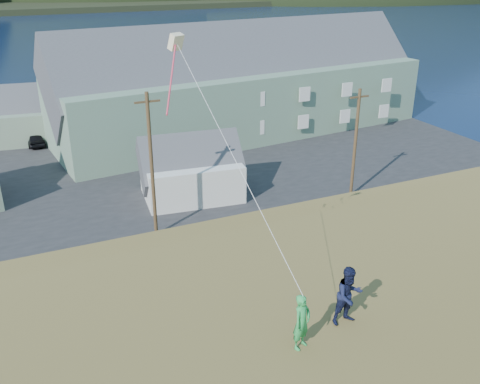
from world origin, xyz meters
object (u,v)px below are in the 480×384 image
object	(u,v)px
shed_palegreen_far	(16,116)
kite_flyer_green	(302,322)
lodge	(244,83)
wharf	(15,108)
shed_white	(191,169)
kite_flyer_navy	(349,296)

from	to	relation	value
shed_palegreen_far	kite_flyer_green	size ratio (longest dim) A/B	6.63
lodge	wharf	bearing A→B (deg)	132.52
shed_palegreen_far	kite_flyer_green	bearing A→B (deg)	-75.92
wharf	shed_palegreen_far	bearing A→B (deg)	-91.32
shed_white	kite_flyer_navy	world-z (taller)	kite_flyer_navy
kite_flyer_green	kite_flyer_navy	size ratio (longest dim) A/B	0.90
wharf	shed_white	size ratio (longest dim) A/B	3.17
kite_flyer_green	kite_flyer_navy	bearing A→B (deg)	-12.82
wharf	shed_palegreen_far	xyz separation A→B (m)	(-0.30, -12.89, 2.21)
wharf	kite_flyer_green	bearing A→B (deg)	-85.17
lodge	shed_white	xyz separation A→B (m)	(-10.93, -14.11, -2.96)
wharf	kite_flyer_navy	xyz separation A→B (m)	(6.84, -59.21, 7.67)
shed_white	kite_flyer_navy	xyz separation A→B (m)	(-4.11, -25.69, 5.76)
wharf	kite_flyer_navy	world-z (taller)	kite_flyer_navy
shed_white	kite_flyer_navy	size ratio (longest dim) A/B	4.46
shed_white	shed_palegreen_far	distance (m)	23.49
wharf	kite_flyer_navy	distance (m)	60.09
shed_white	kite_flyer_green	size ratio (longest dim) A/B	4.94
lodge	kite_flyer_navy	xyz separation A→B (m)	(-15.03, -39.80, 2.80)
wharf	lodge	bearing A→B (deg)	-41.59
shed_white	shed_palegreen_far	size ratio (longest dim) A/B	0.75
lodge	kite_flyer_navy	bearing A→B (deg)	-116.59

